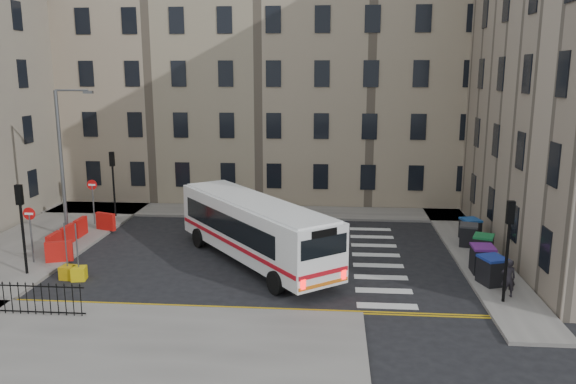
# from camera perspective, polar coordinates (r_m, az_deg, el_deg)

# --- Properties ---
(ground) EXTENTS (120.00, 120.00, 0.00)m
(ground) POSITION_cam_1_polar(r_m,az_deg,el_deg) (28.57, 0.90, -6.46)
(ground) COLOR black
(ground) RESTS_ON ground
(pavement_north) EXTENTS (36.00, 3.20, 0.15)m
(pavement_north) POSITION_cam_1_polar(r_m,az_deg,el_deg) (37.57, -7.38, -1.91)
(pavement_north) COLOR slate
(pavement_north) RESTS_ON ground
(pavement_east) EXTENTS (2.40, 26.00, 0.15)m
(pavement_east) POSITION_cam_1_polar(r_m,az_deg,el_deg) (33.11, 17.17, -4.27)
(pavement_east) COLOR slate
(pavement_east) RESTS_ON ground
(pavement_west) EXTENTS (6.00, 22.00, 0.15)m
(pavement_west) POSITION_cam_1_polar(r_m,az_deg,el_deg) (33.41, -23.77, -4.62)
(pavement_west) COLOR slate
(pavement_west) RESTS_ON ground
(pavement_sw) EXTENTS (20.00, 6.00, 0.15)m
(pavement_sw) POSITION_cam_1_polar(r_m,az_deg,el_deg) (21.17, -20.98, -13.91)
(pavement_sw) COLOR slate
(pavement_sw) RESTS_ON ground
(terrace_north) EXTENTS (38.30, 10.80, 17.20)m
(terrace_north) POSITION_cam_1_polar(r_m,az_deg,el_deg) (43.45, -7.08, 11.35)
(terrace_north) COLOR gray
(terrace_north) RESTS_ON ground
(traffic_light_east) EXTENTS (0.28, 0.22, 4.10)m
(traffic_light_east) POSITION_cam_1_polar(r_m,az_deg,el_deg) (23.42, 21.50, -4.15)
(traffic_light_east) COLOR black
(traffic_light_east) RESTS_ON pavement_east
(traffic_light_nw) EXTENTS (0.28, 0.22, 4.10)m
(traffic_light_nw) POSITION_cam_1_polar(r_m,az_deg,el_deg) (36.79, -17.37, 1.79)
(traffic_light_nw) COLOR black
(traffic_light_nw) RESTS_ON pavement_west
(traffic_light_sw) EXTENTS (0.28, 0.22, 4.10)m
(traffic_light_sw) POSITION_cam_1_polar(r_m,az_deg,el_deg) (27.56, -25.47, -2.14)
(traffic_light_sw) COLOR black
(traffic_light_sw) RESTS_ON pavement_west
(streetlamp) EXTENTS (0.50, 0.22, 8.14)m
(streetlamp) POSITION_cam_1_polar(r_m,az_deg,el_deg) (32.94, -22.04, 2.90)
(streetlamp) COLOR #595B5E
(streetlamp) RESTS_ON pavement_west
(no_entry_north) EXTENTS (0.60, 0.08, 3.00)m
(no_entry_north) POSITION_cam_1_polar(r_m,az_deg,el_deg) (35.33, -19.24, -0.06)
(no_entry_north) COLOR #595B5E
(no_entry_north) RESTS_ON pavement_west
(no_entry_south) EXTENTS (0.60, 0.08, 3.00)m
(no_entry_south) POSITION_cam_1_polar(r_m,az_deg,el_deg) (29.25, -24.73, -2.91)
(no_entry_south) COLOR #595B5E
(no_entry_south) RESTS_ON pavement_west
(roadworks_barriers) EXTENTS (1.66, 6.26, 1.00)m
(roadworks_barriers) POSITION_cam_1_polar(r_m,az_deg,el_deg) (31.86, -20.85, -4.09)
(roadworks_barriers) COLOR red
(roadworks_barriers) RESTS_ON pavement_west
(bus) EXTENTS (8.86, 10.41, 3.05)m
(bus) POSITION_cam_1_polar(r_m,az_deg,el_deg) (27.08, -3.44, -3.62)
(bus) COLOR white
(bus) RESTS_ON ground
(wheelie_bin_a) EXTENTS (1.27, 1.36, 1.22)m
(wheelie_bin_a) POSITION_cam_1_polar(r_m,az_deg,el_deg) (25.81, 20.02, -7.47)
(wheelie_bin_a) COLOR black
(wheelie_bin_a) RESTS_ON pavement_east
(wheelie_bin_b) EXTENTS (1.00, 1.14, 1.25)m
(wheelie_bin_b) POSITION_cam_1_polar(r_m,az_deg,el_deg) (27.11, 19.14, -6.45)
(wheelie_bin_b) COLOR black
(wheelie_bin_b) RESTS_ON pavement_east
(wheelie_bin_c) EXTENTS (1.23, 1.31, 1.16)m
(wheelie_bin_c) POSITION_cam_1_polar(r_m,az_deg,el_deg) (29.16, 19.21, -5.25)
(wheelie_bin_c) COLOR black
(wheelie_bin_c) RESTS_ON pavement_east
(wheelie_bin_d) EXTENTS (1.13, 1.23, 1.15)m
(wheelie_bin_d) POSITION_cam_1_polar(r_m,az_deg,el_deg) (30.98, 17.86, -4.16)
(wheelie_bin_d) COLOR black
(wheelie_bin_d) RESTS_ON pavement_east
(wheelie_bin_e) EXTENTS (1.13, 1.23, 1.15)m
(wheelie_bin_e) POSITION_cam_1_polar(r_m,az_deg,el_deg) (32.17, 18.02, -3.59)
(wheelie_bin_e) COLOR black
(wheelie_bin_e) RESTS_ON pavement_east
(pedestrian) EXTENTS (0.59, 0.40, 1.58)m
(pedestrian) POSITION_cam_1_polar(r_m,az_deg,el_deg) (24.56, 21.47, -8.14)
(pedestrian) COLOR black
(pedestrian) RESTS_ON pavement_east
(bollard_yellow) EXTENTS (0.70, 0.70, 0.60)m
(bollard_yellow) POSITION_cam_1_polar(r_m,az_deg,el_deg) (26.90, -20.45, -7.76)
(bollard_yellow) COLOR #DBBB0C
(bollard_yellow) RESTS_ON ground
(bollard_chevron) EXTENTS (0.67, 0.67, 0.60)m
(bollard_chevron) POSITION_cam_1_polar(r_m,az_deg,el_deg) (27.22, -21.44, -7.60)
(bollard_chevron) COLOR #C5950B
(bollard_chevron) RESTS_ON ground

